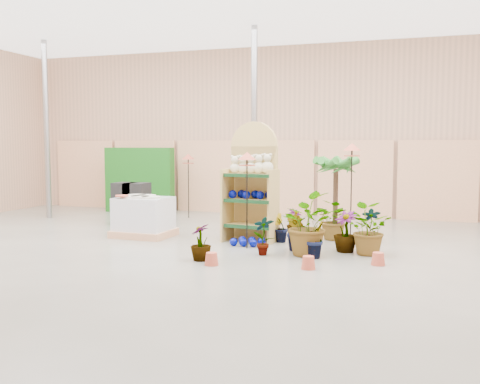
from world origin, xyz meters
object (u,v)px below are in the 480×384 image
object	(u,v)px
display_shelf	(253,186)
potted_plant_2	(304,224)
pallet_stack	(144,217)
bird_table_front	(247,159)

from	to	relation	value
display_shelf	potted_plant_2	world-z (taller)	display_shelf
display_shelf	potted_plant_2	size ratio (longest dim) A/B	2.18
pallet_stack	bird_table_front	size ratio (longest dim) A/B	0.68
pallet_stack	bird_table_front	bearing A→B (deg)	-10.64
potted_plant_2	pallet_stack	bearing A→B (deg)	166.54
pallet_stack	potted_plant_2	xyz separation A→B (m)	(3.50, -0.84, 0.13)
display_shelf	potted_plant_2	bearing A→B (deg)	-34.02
pallet_stack	bird_table_front	world-z (taller)	bird_table_front
display_shelf	potted_plant_2	distance (m)	1.76
display_shelf	pallet_stack	world-z (taller)	display_shelf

